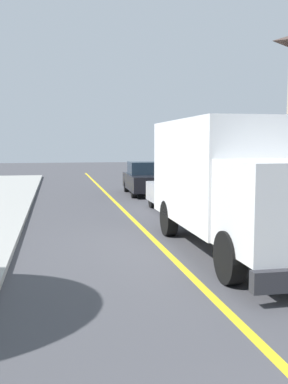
# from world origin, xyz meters

# --- Properties ---
(centre_line_yellow) EXTENTS (0.16, 56.00, 0.01)m
(centre_line_yellow) POSITION_xyz_m (0.00, 10.00, 0.00)
(centre_line_yellow) COLOR gold
(centre_line_yellow) RESTS_ON ground
(box_truck) EXTENTS (2.43, 7.19, 3.20)m
(box_truck) POSITION_xyz_m (1.61, 8.46, 1.77)
(box_truck) COLOR white
(box_truck) RESTS_ON ground
(parked_car_near) EXTENTS (1.84, 4.42, 1.67)m
(parked_car_near) POSITION_xyz_m (2.06, 14.56, 0.79)
(parked_car_near) COLOR #B7B7BC
(parked_car_near) RESTS_ON ground
(parked_car_mid) EXTENTS (1.93, 4.45, 1.67)m
(parked_car_mid) POSITION_xyz_m (1.91, 20.79, 0.79)
(parked_car_mid) COLOR black
(parked_car_mid) RESTS_ON ground
(parked_van_across) EXTENTS (1.81, 4.41, 1.67)m
(parked_van_across) POSITION_xyz_m (5.20, 14.94, 0.79)
(parked_van_across) COLOR silver
(parked_van_across) RESTS_ON ground
(stop_sign) EXTENTS (0.80, 0.10, 2.65)m
(stop_sign) POSITION_xyz_m (4.36, 11.95, 1.86)
(stop_sign) COLOR gray
(stop_sign) RESTS_ON ground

